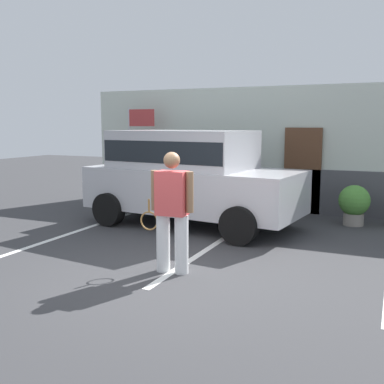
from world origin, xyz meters
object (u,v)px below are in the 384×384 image
object	(u,v)px
parked_suv	(188,173)
potted_plant_by_porch	(354,203)
tennis_player_man	(172,211)
flag_pole	(136,137)

from	to	relation	value
parked_suv	potted_plant_by_porch	size ratio (longest dim) A/B	5.44
tennis_player_man	flag_pole	distance (m)	6.17
tennis_player_man	parked_suv	bearing A→B (deg)	-72.84
parked_suv	tennis_player_man	xyz separation A→B (m)	(1.12, -3.03, -0.22)
parked_suv	flag_pole	distance (m)	3.19
parked_suv	tennis_player_man	size ratio (longest dim) A/B	2.68
parked_suv	potted_plant_by_porch	distance (m)	3.66
parked_suv	tennis_player_man	bearing A→B (deg)	-62.98
parked_suv	potted_plant_by_porch	world-z (taller)	parked_suv
flag_pole	parked_suv	bearing A→B (deg)	-37.96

